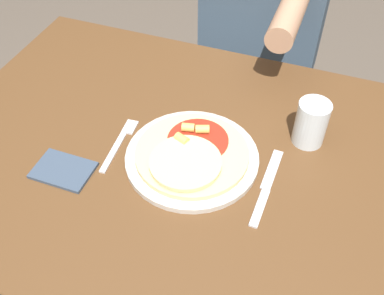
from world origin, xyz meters
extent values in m
cube|color=brown|center=(0.00, 0.00, 0.74)|extent=(1.21, 0.86, 0.03)
cylinder|color=brown|center=(-0.54, 0.37, 0.36)|extent=(0.06, 0.06, 0.72)
cylinder|color=beige|center=(0.01, -0.01, 0.76)|extent=(0.30, 0.30, 0.01)
cylinder|color=#E0C689|center=(0.01, -0.01, 0.77)|extent=(0.25, 0.25, 0.01)
cylinder|color=#9E2819|center=(0.01, 0.03, 0.78)|extent=(0.14, 0.14, 0.00)
cylinder|color=beige|center=(0.01, -0.05, 0.78)|extent=(0.16, 0.16, 0.01)
cylinder|color=#E5BC5B|center=(0.01, 0.05, 0.79)|extent=(0.04, 0.03, 0.02)
cylinder|color=#E5BC5B|center=(-0.02, 0.05, 0.79)|extent=(0.03, 0.03, 0.02)
cylinder|color=#E5BC5B|center=(-0.02, 0.01, 0.79)|extent=(0.04, 0.03, 0.02)
cube|color=silver|center=(-0.16, -0.05, 0.75)|extent=(0.02, 0.13, 0.00)
cube|color=silver|center=(-0.16, 0.03, 0.75)|extent=(0.03, 0.05, 0.00)
cube|color=silver|center=(0.19, -0.09, 0.75)|extent=(0.02, 0.10, 0.00)
cube|color=silver|center=(0.19, 0.02, 0.75)|extent=(0.03, 0.12, 0.00)
cylinder|color=silver|center=(0.24, 0.14, 0.80)|extent=(0.07, 0.07, 0.11)
cube|color=#38475B|center=(-0.24, -0.14, 0.75)|extent=(0.13, 0.09, 0.01)
cylinder|color=#2D2D38|center=(-0.08, 0.69, 0.26)|extent=(0.11, 0.11, 0.53)
cylinder|color=#2D2D38|center=(0.09, 0.69, 0.26)|extent=(0.11, 0.11, 0.53)
cube|color=#3D5166|center=(0.01, 0.69, 0.78)|extent=(0.39, 0.22, 0.52)
cylinder|color=tan|center=(0.12, 0.43, 0.91)|extent=(0.07, 0.30, 0.07)
camera|label=1|loc=(0.25, -0.65, 1.50)|focal=42.00mm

